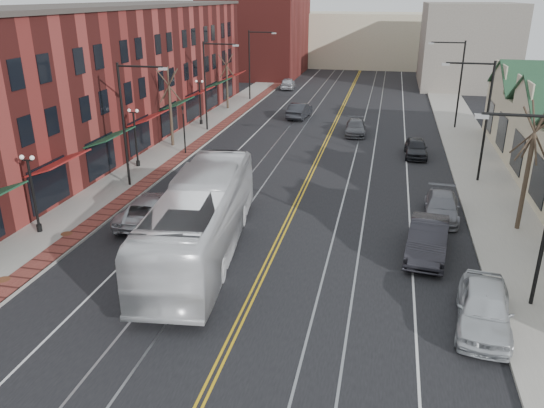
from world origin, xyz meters
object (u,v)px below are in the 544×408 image
at_px(parked_car_a, 484,308).
at_px(parked_car_b, 428,239).
at_px(transit_bus, 201,219).
at_px(parked_car_c, 442,206).
at_px(parked_suv, 151,209).
at_px(parked_car_d, 416,148).

bearing_deg(parked_car_a, parked_car_b, 113.98).
bearing_deg(transit_bus, parked_car_c, -154.93).
height_order(parked_suv, parked_car_c, parked_suv).
bearing_deg(parked_car_d, parked_car_a, -86.37).
xyz_separation_m(parked_car_c, parked_car_d, (-1.05, 12.48, 0.03)).
xyz_separation_m(transit_bus, parked_car_d, (10.89, 19.87, -1.20)).
bearing_deg(parked_car_a, parked_suv, 164.97).
bearing_deg(parked_car_a, parked_car_d, 101.38).
xyz_separation_m(transit_bus, parked_suv, (-4.16, 3.23, -1.13)).
height_order(parked_car_a, parked_car_c, parked_car_a).
bearing_deg(transit_bus, parked_car_b, -174.74).
height_order(transit_bus, parked_car_a, transit_bus).
xyz_separation_m(parked_suv, parked_car_c, (16.10, 4.16, -0.10)).
bearing_deg(parked_car_a, transit_bus, 171.22).
relative_size(parked_car_a, parked_car_d, 1.18).
relative_size(parked_car_a, parked_car_b, 0.95).
height_order(transit_bus, parked_car_c, transit_bus).
relative_size(transit_bus, parked_car_d, 3.26).
distance_m(parked_car_a, parked_car_c, 11.01).
relative_size(parked_car_b, parked_car_d, 1.24).
height_order(parked_car_a, parked_car_b, parked_car_b).
xyz_separation_m(transit_bus, parked_car_b, (10.89, 2.31, -1.06)).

